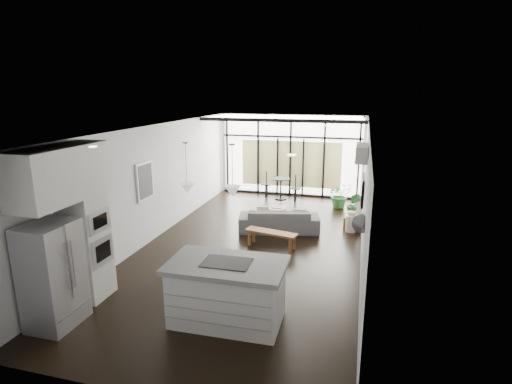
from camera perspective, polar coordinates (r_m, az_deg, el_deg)
The scene contains 27 objects.
floor at distance 9.61m, azimuth -0.47°, elevation -7.67°, with size 5.00×10.00×0.00m, color black.
ceiling at distance 8.94m, azimuth -0.50°, elevation 9.19°, with size 5.00×10.00×0.00m, color white.
wall_left at distance 10.12m, azimuth -14.26°, elevation 1.33°, with size 0.02×10.00×2.80m, color silver.
wall_right at distance 8.87m, azimuth 15.29°, elevation -0.57°, with size 0.02×10.00×2.80m, color silver.
wall_back at distance 13.97m, azimuth 5.02°, elevation 5.25°, with size 5.00×0.02×2.80m, color silver.
wall_front at distance 4.84m, azimuth -16.96°, elevation -13.51°, with size 5.00×0.02×2.80m, color silver.
glazing at distance 13.85m, azimuth 4.93°, elevation 5.17°, with size 5.00×0.20×2.80m, color black.
skylight at distance 12.83m, azimuth 4.36°, elevation 10.61°, with size 4.70×1.90×0.06m, color white.
neighbour_building at distance 13.97m, azimuth 4.96°, elevation 4.00°, with size 3.50×0.02×1.60m, color #F3E5A1.
island at distance 6.53m, azimuth -4.14°, elevation -14.07°, with size 1.84×1.09×1.01m, color silver.
cooktop at distance 6.31m, azimuth -4.23°, elevation -10.00°, with size 0.75×0.50×0.01m, color black.
fridge at distance 7.03m, azimuth -27.04°, elevation -10.54°, with size 0.65×0.81×1.68m, color #A2A3A7.
appliance_column at distance 7.56m, azimuth -23.24°, elevation -5.38°, with size 0.62×0.65×2.41m, color silver.
upper_cabinets at distance 6.91m, azimuth -26.06°, elevation 2.38°, with size 0.62×1.75×0.86m, color silver.
pendant_left at distance 6.74m, azimuth -9.82°, elevation 0.52°, with size 0.26×0.26×0.18m, color white.
pendant_right at distance 6.46m, azimuth -3.35°, elevation 0.09°, with size 0.26×0.26×0.18m, color white.
sofa at distance 10.47m, azimuth 3.31°, elevation -3.45°, with size 2.08×0.61×0.81m, color #454547.
console_bench at distance 9.45m, azimuth 2.20°, elevation -6.78°, with size 1.24×0.31×0.40m, color brown.
pouf at distance 11.23m, azimuth 2.96°, elevation -3.25°, with size 0.52×0.52×0.42m, color beige.
crate at distance 11.05m, azimuth 13.60°, elevation -4.23°, with size 0.42×0.42×0.32m, color brown.
plant_tall at distance 12.79m, azimuth 11.87°, elevation -0.82°, with size 0.74×0.82×0.64m, color #2C6B2D.
plant_crate at distance 10.95m, azimuth 13.69°, elevation -2.71°, with size 0.36×0.66×0.29m, color #2C6B2D.
milk_can at distance 10.74m, azimuth 13.43°, elevation -4.11°, with size 0.28×0.28×0.55m, color silver.
bistro_set at distance 13.54m, azimuth 3.54°, elevation 0.62°, with size 1.63×0.65×0.78m, color black.
tv at distance 9.86m, azimuth 15.03°, elevation 0.34°, with size 0.05×1.10×0.65m, color black.
ac_unit at distance 7.87m, azimuth 14.90°, elevation 5.42°, with size 0.22×0.90×0.30m, color silver.
framed_art at distance 9.65m, azimuth -15.59°, elevation 1.53°, with size 0.04×0.70×0.90m, color black.
Camera 1 is at (2.38, -8.58, 3.62)m, focal length 28.00 mm.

